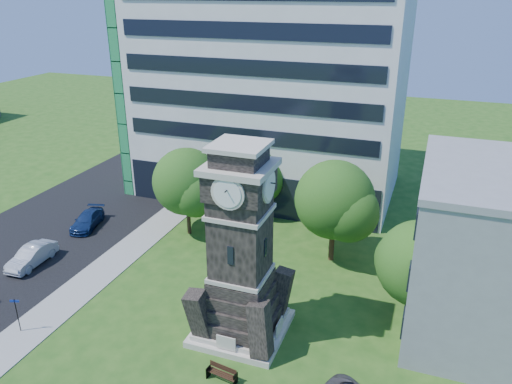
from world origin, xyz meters
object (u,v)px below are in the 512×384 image
at_px(car_street_mid, 32,256).
at_px(street_sign, 17,311).
at_px(car_street_north, 87,220).
at_px(clock_tower, 241,257).
at_px(park_bench, 222,373).

relative_size(car_street_mid, street_sign, 1.86).
height_order(car_street_north, street_sign, street_sign).
relative_size(car_street_mid, car_street_north, 0.99).
bearing_deg(clock_tower, street_sign, -159.55).
bearing_deg(car_street_mid, car_street_north, 88.78).
bearing_deg(car_street_north, car_street_mid, -102.84).
xyz_separation_m(clock_tower, car_street_mid, (-18.20, 1.94, -4.55)).
bearing_deg(car_street_north, clock_tower, -39.81).
xyz_separation_m(car_street_north, park_bench, (18.90, -13.13, -0.19)).
bearing_deg(park_bench, car_street_north, 154.12).
height_order(clock_tower, car_street_north, clock_tower).
bearing_deg(street_sign, park_bench, -16.84).
bearing_deg(car_street_mid, park_bench, -20.79).
height_order(car_street_north, park_bench, car_street_north).
bearing_deg(clock_tower, park_bench, -82.62).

